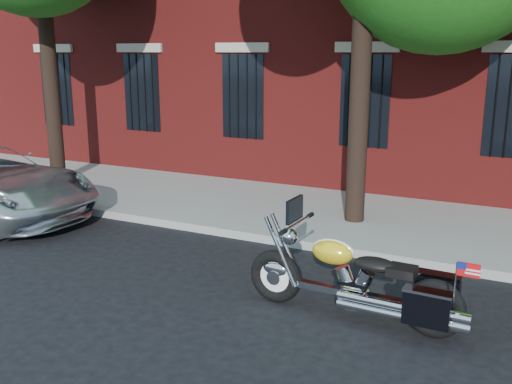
% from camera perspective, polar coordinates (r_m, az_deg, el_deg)
% --- Properties ---
extents(ground, '(120.00, 120.00, 0.00)m').
position_cam_1_polar(ground, '(8.62, 0.87, -8.29)').
color(ground, black).
rests_on(ground, ground).
extents(curb, '(40.00, 0.16, 0.15)m').
position_cam_1_polar(curb, '(9.78, 4.37, -5.13)').
color(curb, gray).
rests_on(curb, ground).
extents(sidewalk, '(40.00, 3.60, 0.15)m').
position_cam_1_polar(sidewalk, '(11.47, 7.90, -2.36)').
color(sidewalk, gray).
rests_on(sidewalk, ground).
extents(motorcycle, '(2.89, 0.86, 1.46)m').
position_cam_1_polar(motorcycle, '(7.16, 10.49, -9.05)').
color(motorcycle, black).
rests_on(motorcycle, ground).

